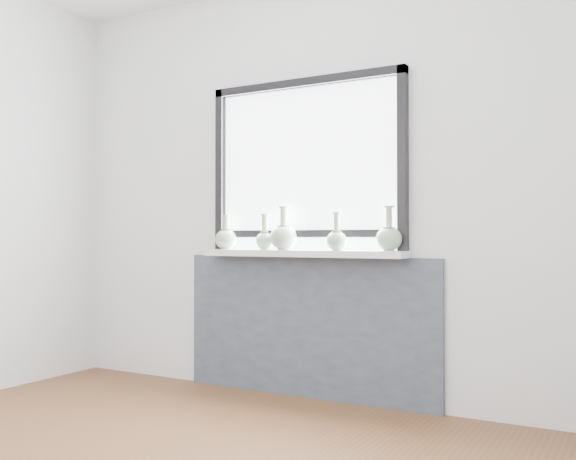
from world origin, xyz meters
The scene contains 9 objects.
back_wall centered at (0.00, 1.81, 1.30)m, with size 3.60×0.02×2.60m, color silver.
apron_panel centered at (0.00, 1.78, 0.43)m, with size 1.70×0.03×0.86m, color #4A5460.
windowsill centered at (0.00, 1.71, 0.88)m, with size 1.32×0.18×0.04m, color white.
window centered at (0.00, 1.77, 1.44)m, with size 1.30×0.06×1.05m.
vase_a centered at (-0.55, 1.72, 0.97)m, with size 0.14×0.14×0.22m.
vase_b centered at (-0.26, 1.72, 0.97)m, with size 0.12×0.12×0.22m.
vase_c centered at (-0.12, 1.71, 0.99)m, with size 0.17×0.17×0.27m.
vase_d centered at (0.25, 1.69, 0.97)m, with size 0.12×0.12×0.22m.
vase_e centered at (0.56, 1.71, 0.98)m, with size 0.15×0.15×0.25m.
Camera 1 is at (1.82, -1.70, 0.97)m, focal length 40.00 mm.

